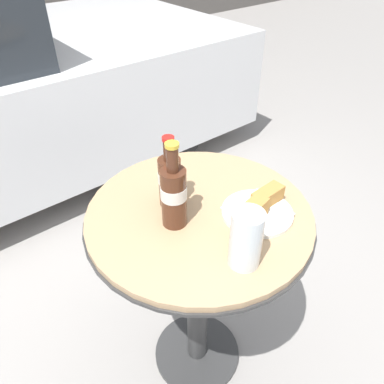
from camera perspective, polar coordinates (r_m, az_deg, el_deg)
ground_plane at (r=1.70m, az=0.76°, el=-23.34°), size 30.00×30.00×0.00m
bistro_table at (r=1.22m, az=0.99°, el=-9.68°), size 0.67×0.67×0.78m
cola_bottle_left at (r=1.06m, az=-3.40°, el=2.00°), size 0.07×0.07×0.22m
cola_bottle_right at (r=0.98m, az=-2.80°, el=-0.32°), size 0.07×0.07×0.25m
drinking_glass at (r=0.90m, az=8.19°, el=-7.42°), size 0.08×0.08×0.16m
lunch_plate_near at (r=1.07m, az=9.99°, el=-2.61°), size 0.21×0.20×0.07m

